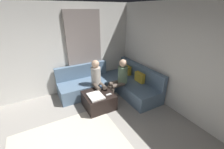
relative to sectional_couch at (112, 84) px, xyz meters
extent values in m
cube|color=silver|center=(2.08, 1.06, 1.07)|extent=(6.00, 0.12, 2.70)
cube|color=silver|center=(-0.86, -1.88, 1.07)|extent=(0.12, 6.00, 2.70)
cube|color=gray|center=(-0.76, -0.58, 0.97)|extent=(0.06, 1.10, 2.50)
cube|color=slate|center=(0.30, 0.53, -0.07)|extent=(2.10, 0.85, 0.42)
cube|color=slate|center=(0.30, 0.88, 0.36)|extent=(2.10, 0.14, 0.45)
cube|color=slate|center=(-0.32, -0.75, -0.07)|extent=(0.85, 1.70, 0.42)
cube|color=slate|center=(-0.68, -0.75, 0.36)|extent=(0.14, 1.70, 0.45)
cube|color=gold|center=(-0.20, 0.70, 0.26)|extent=(0.36, 0.12, 0.36)
cube|color=gold|center=(0.50, 0.70, 0.26)|extent=(0.36, 0.12, 0.36)
cube|color=black|center=(0.54, -0.72, -0.07)|extent=(0.76, 0.76, 0.42)
cube|color=white|center=(0.64, -0.84, 0.16)|extent=(0.44, 0.36, 0.04)
cylinder|color=#334C72|center=(0.32, -0.54, 0.19)|extent=(0.08, 0.08, 0.10)
cube|color=white|center=(0.72, -0.50, 0.15)|extent=(0.05, 0.15, 0.02)
cylinder|color=brown|center=(0.47, -0.25, -0.07)|extent=(0.12, 0.12, 0.42)
cylinder|color=brown|center=(0.29, -0.25, -0.07)|extent=(0.12, 0.12, 0.42)
cylinder|color=brown|center=(0.47, -0.05, 0.20)|extent=(0.12, 0.40, 0.12)
cylinder|color=brown|center=(0.29, -0.05, 0.20)|extent=(0.12, 0.40, 0.12)
cylinder|color=#597259|center=(0.38, 0.15, 0.45)|extent=(0.28, 0.28, 0.50)
sphere|color=#D8AD8C|center=(0.38, 0.15, 0.81)|extent=(0.22, 0.22, 0.22)
cylinder|color=brown|center=(0.45, -0.47, -0.07)|extent=(0.12, 0.12, 0.42)
cylinder|color=brown|center=(0.45, -0.65, -0.07)|extent=(0.12, 0.12, 0.42)
cylinder|color=brown|center=(0.25, -0.47, 0.20)|extent=(0.40, 0.12, 0.12)
cylinder|color=brown|center=(0.25, -0.65, 0.20)|extent=(0.40, 0.12, 0.12)
cylinder|color=beige|center=(0.05, -0.56, 0.45)|extent=(0.28, 0.28, 0.50)
sphere|color=#D8AD8C|center=(0.05, -0.56, 0.81)|extent=(0.22, 0.22, 0.22)
camera|label=1|loc=(3.69, -2.04, 2.22)|focal=23.62mm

